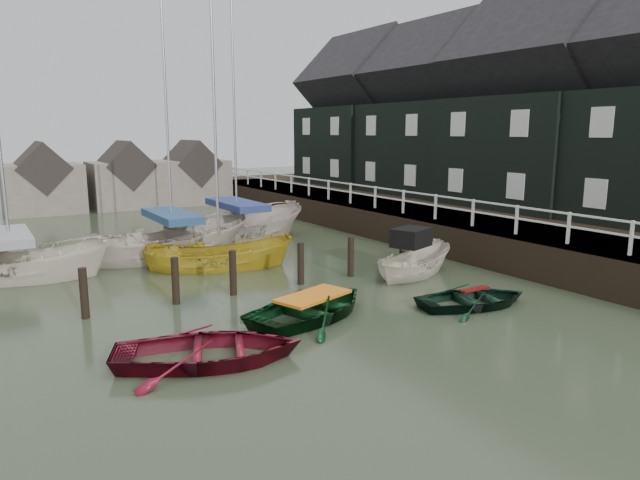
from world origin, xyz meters
TOP-DOWN VIEW (x-y plane):
  - ground at (0.00, 0.00)m, footprint 120.00×120.00m
  - pier at (9.48, 10.00)m, footprint 3.04×32.00m
  - land_strip at (15.00, 10.00)m, footprint 14.00×38.00m
  - quay_houses at (14.99, 8.66)m, footprint 6.52×28.14m
  - mooring_pilings at (-1.11, 3.00)m, footprint 13.72×0.22m
  - far_sheds at (0.83, 26.00)m, footprint 14.00×4.08m
  - rowboat_red at (-3.73, -1.60)m, footprint 4.88×4.21m
  - rowboat_green at (-0.22, -0.16)m, footprint 4.83×4.08m
  - rowboat_dkgreen at (4.27, -1.72)m, footprint 3.88×3.15m
  - motorboat at (5.21, 2.00)m, footprint 4.32×2.79m
  - sailboat_a at (-6.87, 8.71)m, footprint 6.83×4.51m
  - sailboat_b at (-1.02, 9.60)m, footprint 7.48×4.06m
  - sailboat_c at (-0.20, 6.65)m, footprint 5.85×3.80m
  - sailboat_d at (2.44, 11.05)m, footprint 7.87×4.32m

SIDE VIEW (x-z plane):
  - ground at x=0.00m, z-range 0.00..0.00m
  - land_strip at x=15.00m, z-range -0.75..0.75m
  - rowboat_red at x=-3.73m, z-range -0.42..0.42m
  - rowboat_green at x=-0.22m, z-range -0.43..0.43m
  - rowboat_dkgreen at x=4.27m, z-range -0.35..0.35m
  - sailboat_c at x=-0.20m, z-range -5.38..5.42m
  - sailboat_d at x=2.44m, z-range -6.22..6.34m
  - sailboat_b at x=-1.02m, z-range -6.27..6.39m
  - sailboat_a at x=-6.87m, z-range -5.68..5.81m
  - motorboat at x=5.21m, z-range -1.10..1.31m
  - mooring_pilings at x=-1.11m, z-range -0.40..1.40m
  - pier at x=9.48m, z-range -0.64..2.06m
  - far_sheds at x=0.83m, z-range -0.34..4.06m
  - quay_houses at x=14.99m, z-range 0.68..10.68m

